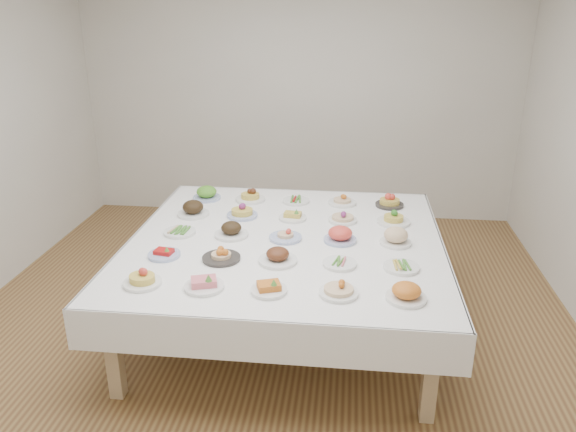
# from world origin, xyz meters

# --- Properties ---
(room_envelope) EXTENTS (5.02, 5.02, 2.81)m
(room_envelope) POSITION_xyz_m (0.00, 0.00, 1.83)
(room_envelope) COLOR olive
(room_envelope) RESTS_ON ground
(display_table) EXTENTS (2.38, 2.38, 0.75)m
(display_table) POSITION_xyz_m (0.15, -0.04, 0.69)
(display_table) COLOR white
(display_table) RESTS_ON ground
(dish_0) EXTENTS (0.25, 0.24, 0.15)m
(dish_0) POSITION_xyz_m (-0.68, -0.88, 0.82)
(dish_0) COLOR white
(dish_0) RESTS_ON display_table
(dish_1) EXTENTS (0.25, 0.25, 0.12)m
(dish_1) POSITION_xyz_m (-0.27, -0.88, 0.80)
(dish_1) COLOR white
(dish_1) RESTS_ON display_table
(dish_2) EXTENTS (0.23, 0.23, 0.10)m
(dish_2) POSITION_xyz_m (0.14, -0.88, 0.79)
(dish_2) COLOR white
(dish_2) RESTS_ON display_table
(dish_3) EXTENTS (0.25, 0.25, 0.14)m
(dish_3) POSITION_xyz_m (0.58, -0.86, 0.82)
(dish_3) COLOR white
(dish_3) RESTS_ON display_table
(dish_4) EXTENTS (0.25, 0.25, 0.14)m
(dish_4) POSITION_xyz_m (0.99, -0.88, 0.82)
(dish_4) COLOR white
(dish_4) RESTS_ON display_table
(dish_5) EXTENTS (0.23, 0.23, 0.09)m
(dish_5) POSITION_xyz_m (-0.67, -0.45, 0.78)
(dish_5) COLOR #4C66B2
(dish_5) RESTS_ON display_table
(dish_6) EXTENTS (0.27, 0.27, 0.15)m
(dish_6) POSITION_xyz_m (-0.26, -0.46, 0.82)
(dish_6) COLOR #2C2927
(dish_6) RESTS_ON display_table
(dish_7) EXTENTS (0.27, 0.27, 0.14)m
(dish_7) POSITION_xyz_m (0.14, -0.45, 0.81)
(dish_7) COLOR white
(dish_7) RESTS_ON display_table
(dish_8) EXTENTS (0.23, 0.23, 0.05)m
(dish_8) POSITION_xyz_m (0.57, -0.45, 0.77)
(dish_8) COLOR white
(dish_8) RESTS_ON display_table
(dish_9) EXTENTS (0.24, 0.24, 0.05)m
(dish_9) POSITION_xyz_m (0.99, -0.46, 0.77)
(dish_9) COLOR white
(dish_9) RESTS_ON display_table
(dish_10) EXTENTS (0.25, 0.25, 0.06)m
(dish_10) POSITION_xyz_m (-0.68, -0.03, 0.77)
(dish_10) COLOR white
(dish_10) RESTS_ON display_table
(dish_11) EXTENTS (0.26, 0.26, 0.13)m
(dish_11) POSITION_xyz_m (-0.27, -0.03, 0.81)
(dish_11) COLOR white
(dish_11) RESTS_ON display_table
(dish_12) EXTENTS (0.25, 0.25, 0.11)m
(dish_12) POSITION_xyz_m (0.15, -0.05, 0.80)
(dish_12) COLOR #4C66B2
(dish_12) RESTS_ON display_table
(dish_13) EXTENTS (0.24, 0.24, 0.14)m
(dish_13) POSITION_xyz_m (0.56, -0.04, 0.82)
(dish_13) COLOR #4C66B2
(dish_13) RESTS_ON display_table
(dish_14) EXTENTS (0.24, 0.24, 0.15)m
(dish_14) POSITION_xyz_m (0.98, -0.05, 0.82)
(dish_14) COLOR white
(dish_14) RESTS_ON display_table
(dish_15) EXTENTS (0.31, 0.31, 0.17)m
(dish_15) POSITION_xyz_m (-0.69, 0.37, 0.83)
(dish_15) COLOR white
(dish_15) RESTS_ON display_table
(dish_16) EXTENTS (0.25, 0.25, 0.16)m
(dish_16) POSITION_xyz_m (-0.27, 0.39, 0.83)
(dish_16) COLOR #4C66B2
(dish_16) RESTS_ON display_table
(dish_17) EXTENTS (0.23, 0.23, 0.10)m
(dish_17) POSITION_xyz_m (0.16, 0.37, 0.79)
(dish_17) COLOR white
(dish_17) RESTS_ON display_table
(dish_18) EXTENTS (0.25, 0.25, 0.13)m
(dish_18) POSITION_xyz_m (0.58, 0.37, 0.81)
(dish_18) COLOR white
(dish_18) RESTS_ON display_table
(dish_19) EXTENTS (0.26, 0.26, 0.17)m
(dish_19) POSITION_xyz_m (0.99, 0.38, 0.83)
(dish_19) COLOR white
(dish_19) RESTS_ON display_table
(dish_20) EXTENTS (0.25, 0.25, 0.14)m
(dish_20) POSITION_xyz_m (-0.67, 0.79, 0.82)
(dish_20) COLOR #4C66B2
(dish_20) RESTS_ON display_table
(dish_21) EXTENTS (0.26, 0.26, 0.15)m
(dish_21) POSITION_xyz_m (-0.27, 0.79, 0.82)
(dish_21) COLOR white
(dish_21) RESTS_ON display_table
(dish_22) EXTENTS (0.24, 0.24, 0.06)m
(dish_22) POSITION_xyz_m (0.15, 0.79, 0.78)
(dish_22) COLOR white
(dish_22) RESTS_ON display_table
(dish_23) EXTENTS (0.24, 0.24, 0.14)m
(dish_23) POSITION_xyz_m (0.56, 0.79, 0.82)
(dish_23) COLOR white
(dish_23) RESTS_ON display_table
(dish_24) EXTENTS (0.24, 0.24, 0.16)m
(dish_24) POSITION_xyz_m (0.98, 0.78, 0.83)
(dish_24) COLOR #2C2927
(dish_24) RESTS_ON display_table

